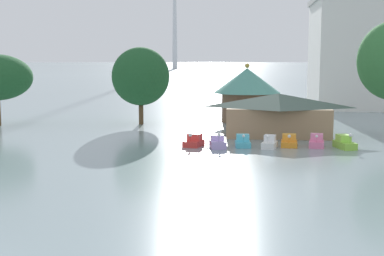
{
  "coord_description": "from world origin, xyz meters",
  "views": [
    {
      "loc": [
        13.54,
        -20.59,
        9.4
      ],
      "look_at": [
        8.49,
        26.51,
        3.15
      ],
      "focal_mm": 50.35,
      "sensor_mm": 36.0,
      "label": 1
    }
  ],
  "objects_px": {
    "pedal_boat_cyan": "(243,142)",
    "green_roof_pavilion": "(247,91)",
    "pedal_boat_white": "(269,143)",
    "boathouse": "(278,114)",
    "pedal_boat_pink": "(317,142)",
    "pedal_boat_red": "(194,141)",
    "pedal_boat_orange": "(289,142)",
    "pedal_boat_lime": "(344,143)",
    "shoreline_tree_mid": "(141,76)",
    "pedal_boat_lavender": "(218,142)"
  },
  "relations": [
    {
      "from": "pedal_boat_cyan",
      "to": "green_roof_pavilion",
      "type": "bearing_deg",
      "value": 174.59
    },
    {
      "from": "pedal_boat_cyan",
      "to": "pedal_boat_white",
      "type": "distance_m",
      "value": 2.85
    },
    {
      "from": "boathouse",
      "to": "pedal_boat_pink",
      "type": "bearing_deg",
      "value": -64.3
    },
    {
      "from": "pedal_boat_red",
      "to": "pedal_boat_white",
      "type": "bearing_deg",
      "value": 101.07
    },
    {
      "from": "pedal_boat_orange",
      "to": "pedal_boat_lime",
      "type": "distance_m",
      "value": 5.67
    },
    {
      "from": "pedal_boat_white",
      "to": "pedal_boat_orange",
      "type": "relative_size",
      "value": 0.99
    },
    {
      "from": "pedal_boat_pink",
      "to": "shoreline_tree_mid",
      "type": "relative_size",
      "value": 0.22
    },
    {
      "from": "pedal_boat_cyan",
      "to": "pedal_boat_pink",
      "type": "height_order",
      "value": "pedal_boat_cyan"
    },
    {
      "from": "pedal_boat_lavender",
      "to": "pedal_boat_lime",
      "type": "relative_size",
      "value": 0.93
    },
    {
      "from": "boathouse",
      "to": "pedal_boat_orange",
      "type": "bearing_deg",
      "value": -83.66
    },
    {
      "from": "pedal_boat_lavender",
      "to": "pedal_boat_cyan",
      "type": "height_order",
      "value": "pedal_boat_lavender"
    },
    {
      "from": "pedal_boat_pink",
      "to": "boathouse",
      "type": "height_order",
      "value": "boathouse"
    },
    {
      "from": "pedal_boat_pink",
      "to": "boathouse",
      "type": "distance_m",
      "value": 8.72
    },
    {
      "from": "pedal_boat_cyan",
      "to": "pedal_boat_white",
      "type": "xyz_separation_m",
      "value": [
        2.77,
        -0.64,
        0.03
      ]
    },
    {
      "from": "shoreline_tree_mid",
      "to": "pedal_boat_lavender",
      "type": "bearing_deg",
      "value": -57.27
    },
    {
      "from": "pedal_boat_white",
      "to": "pedal_boat_red",
      "type": "bearing_deg",
      "value": -80.63
    },
    {
      "from": "pedal_boat_lavender",
      "to": "pedal_boat_white",
      "type": "distance_m",
      "value": 5.41
    },
    {
      "from": "pedal_boat_lavender",
      "to": "boathouse",
      "type": "relative_size",
      "value": 0.23
    },
    {
      "from": "pedal_boat_white",
      "to": "shoreline_tree_mid",
      "type": "distance_m",
      "value": 26.01
    },
    {
      "from": "pedal_boat_orange",
      "to": "green_roof_pavilion",
      "type": "relative_size",
      "value": 0.26
    },
    {
      "from": "pedal_boat_lime",
      "to": "boathouse",
      "type": "relative_size",
      "value": 0.25
    },
    {
      "from": "pedal_boat_cyan",
      "to": "pedal_boat_orange",
      "type": "bearing_deg",
      "value": 93.59
    },
    {
      "from": "green_roof_pavilion",
      "to": "shoreline_tree_mid",
      "type": "height_order",
      "value": "shoreline_tree_mid"
    },
    {
      "from": "pedal_boat_cyan",
      "to": "pedal_boat_pink",
      "type": "distance_m",
      "value": 7.75
    },
    {
      "from": "pedal_boat_red",
      "to": "pedal_boat_orange",
      "type": "relative_size",
      "value": 1.14
    },
    {
      "from": "pedal_boat_lavender",
      "to": "pedal_boat_lime",
      "type": "xyz_separation_m",
      "value": [
        13.16,
        0.87,
        0.01
      ]
    },
    {
      "from": "shoreline_tree_mid",
      "to": "pedal_boat_orange",
      "type": "bearing_deg",
      "value": -41.24
    },
    {
      "from": "pedal_boat_pink",
      "to": "pedal_boat_lime",
      "type": "xyz_separation_m",
      "value": [
        2.79,
        -0.43,
        0.01
      ]
    },
    {
      "from": "pedal_boat_lavender",
      "to": "green_roof_pavilion",
      "type": "relative_size",
      "value": 0.31
    },
    {
      "from": "pedal_boat_red",
      "to": "pedal_boat_cyan",
      "type": "distance_m",
      "value": 5.18
    },
    {
      "from": "pedal_boat_red",
      "to": "pedal_boat_orange",
      "type": "distance_m",
      "value": 10.11
    },
    {
      "from": "pedal_boat_lavender",
      "to": "pedal_boat_pink",
      "type": "relative_size",
      "value": 1.26
    },
    {
      "from": "pedal_boat_red",
      "to": "green_roof_pavilion",
      "type": "distance_m",
      "value": 23.48
    },
    {
      "from": "pedal_boat_red",
      "to": "boathouse",
      "type": "bearing_deg",
      "value": 146.3
    },
    {
      "from": "pedal_boat_pink",
      "to": "green_roof_pavilion",
      "type": "height_order",
      "value": "green_roof_pavilion"
    },
    {
      "from": "pedal_boat_cyan",
      "to": "green_roof_pavilion",
      "type": "distance_m",
      "value": 22.67
    },
    {
      "from": "pedal_boat_white",
      "to": "pedal_boat_lime",
      "type": "height_order",
      "value": "pedal_boat_lime"
    },
    {
      "from": "pedal_boat_lime",
      "to": "shoreline_tree_mid",
      "type": "xyz_separation_m",
      "value": [
        -25.07,
        17.67,
        6.18
      ]
    },
    {
      "from": "pedal_boat_lavender",
      "to": "boathouse",
      "type": "xyz_separation_m",
      "value": [
        6.7,
        8.91,
        2.14
      ]
    },
    {
      "from": "pedal_boat_pink",
      "to": "pedal_boat_lime",
      "type": "relative_size",
      "value": 0.74
    },
    {
      "from": "pedal_boat_lavender",
      "to": "green_roof_pavilion",
      "type": "xyz_separation_m",
      "value": [
        2.87,
        23.09,
        3.94
      ]
    },
    {
      "from": "pedal_boat_red",
      "to": "boathouse",
      "type": "relative_size",
      "value": 0.22
    },
    {
      "from": "pedal_boat_lavender",
      "to": "pedal_boat_cyan",
      "type": "xyz_separation_m",
      "value": [
        2.63,
        0.77,
        -0.04
      ]
    },
    {
      "from": "pedal_boat_red",
      "to": "green_roof_pavilion",
      "type": "height_order",
      "value": "green_roof_pavilion"
    },
    {
      "from": "green_roof_pavilion",
      "to": "pedal_boat_white",
      "type": "bearing_deg",
      "value": -83.69
    },
    {
      "from": "pedal_boat_red",
      "to": "pedal_boat_cyan",
      "type": "relative_size",
      "value": 1.19
    },
    {
      "from": "pedal_boat_red",
      "to": "shoreline_tree_mid",
      "type": "relative_size",
      "value": 0.27
    },
    {
      "from": "pedal_boat_cyan",
      "to": "pedal_boat_orange",
      "type": "distance_m",
      "value": 4.94
    },
    {
      "from": "pedal_boat_orange",
      "to": "boathouse",
      "type": "xyz_separation_m",
      "value": [
        -0.82,
        7.42,
        2.18
      ]
    },
    {
      "from": "pedal_boat_red",
      "to": "pedal_boat_cyan",
      "type": "xyz_separation_m",
      "value": [
        5.18,
        0.19,
        -0.02
      ]
    }
  ]
}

